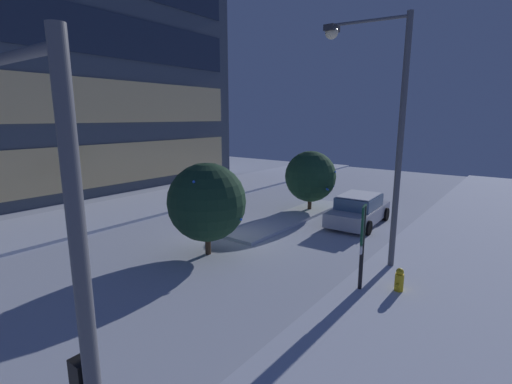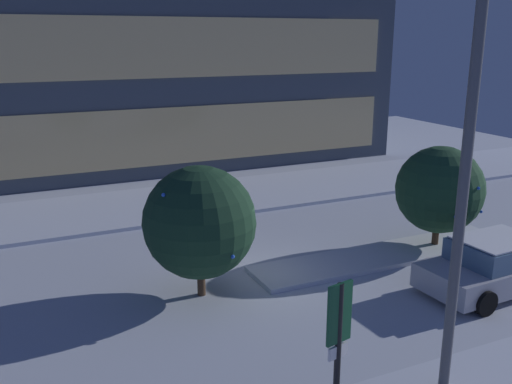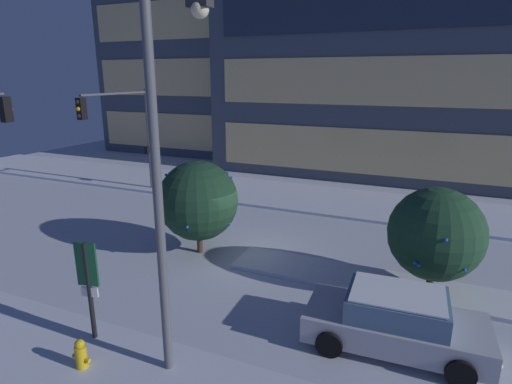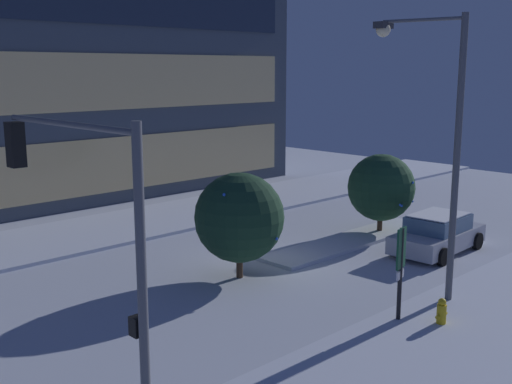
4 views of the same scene
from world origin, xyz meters
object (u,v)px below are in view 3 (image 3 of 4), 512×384
Objects in this scene: street_lamp_arched at (171,132)px; fire_hydrant at (81,357)px; traffic_light_corner_far_left at (124,124)px; parking_info_sign at (88,281)px; decorated_tree_median at (198,201)px; decorated_tree_left_of_median at (436,234)px; car_near at (395,321)px.

street_lamp_arched is 5.50m from fire_hydrant.
traffic_light_corner_far_left is 14.42m from street_lamp_arched.
street_lamp_arched is at bearing 40.98° from fire_hydrant.
fire_hydrant is 1.74m from parking_info_sign.
street_lamp_arched is at bearing 44.84° from traffic_light_corner_far_left.
parking_info_sign is at bearing 120.23° from fire_hydrant.
decorated_tree_median is at bearing -7.91° from parking_info_sign.
parking_info_sign reaches higher than fire_hydrant.
decorated_tree_left_of_median is at bearing -52.24° from street_lamp_arched.
parking_info_sign is 5.96m from decorated_tree_median.
parking_info_sign is (7.84, -10.70, -2.36)m from traffic_light_corner_far_left.
decorated_tree_median is at bearing 154.90° from car_near.
decorated_tree_median is (-7.45, 3.07, 1.36)m from car_near.
fire_hydrant is 0.25× the size of decorated_tree_left_of_median.
decorated_tree_median is at bearing 98.52° from fire_hydrant.
street_lamp_arched is 2.36× the size of decorated_tree_median.
decorated_tree_median is at bearing 57.11° from traffic_light_corner_far_left.
traffic_light_corner_far_left is (-14.82, 7.84, 3.38)m from car_near.
fire_hydrant is 0.31× the size of parking_info_sign.
car_near is at bearing -80.10° from parking_info_sign.
traffic_light_corner_far_left is 0.70× the size of street_lamp_arched.
traffic_light_corner_far_left is 2.16× the size of parking_info_sign.
car_near is 5.31× the size of fire_hydrant.
street_lamp_arched is 8.45m from decorated_tree_left_of_median.
decorated_tree_left_of_median is at bearing 74.06° from car_near.
decorated_tree_median is (-1.03, 6.91, 1.66)m from fire_hydrant.
traffic_light_corner_far_left is 1.65× the size of decorated_tree_median.
parking_info_sign is at bearing -160.44° from car_near.
street_lamp_arched reaches higher than fire_hydrant.
street_lamp_arched reaches higher than decorated_tree_left_of_median.
decorated_tree_median reaches higher than parking_info_sign.
decorated_tree_left_of_median is (8.19, 0.08, -0.08)m from decorated_tree_median.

